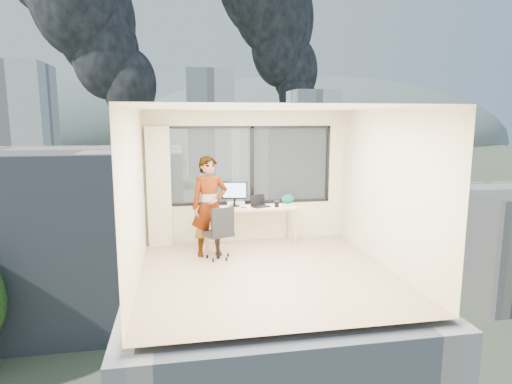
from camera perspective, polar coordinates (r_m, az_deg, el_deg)
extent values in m
cube|color=tan|center=(7.07, 1.47, -10.57)|extent=(4.00, 4.00, 0.01)
cube|color=white|center=(6.64, 1.57, 10.99)|extent=(4.00, 4.00, 0.01)
cube|color=beige|center=(4.83, 6.37, -4.07)|extent=(4.00, 0.01, 2.60)
cube|color=beige|center=(6.63, -15.67, -0.65)|extent=(0.01, 4.00, 2.60)
cube|color=beige|center=(7.40, 16.85, 0.34)|extent=(0.01, 4.00, 2.60)
cube|color=beige|center=(8.48, -12.59, 0.63)|extent=(0.45, 0.14, 2.30)
cube|color=tan|center=(8.52, -0.79, -4.42)|extent=(1.80, 0.60, 0.75)
imported|color=#2D2D33|center=(7.78, -6.10, -1.88)|extent=(0.70, 0.50, 1.79)
cube|color=white|center=(8.65, -2.75, -1.41)|extent=(0.35, 0.30, 0.08)
cube|color=black|center=(8.34, -1.61, -2.04)|extent=(0.11, 0.08, 0.01)
cylinder|color=black|center=(8.43, 2.74, -1.58)|extent=(0.09, 0.09, 0.11)
ellipsoid|color=#0C454B|center=(8.77, 4.16, -0.88)|extent=(0.25, 0.13, 0.20)
cube|color=#515B3D|center=(127.57, -9.59, 2.04)|extent=(400.00, 400.00, 0.04)
cube|color=beige|center=(38.46, -21.49, -5.31)|extent=(16.00, 12.00, 14.00)
cube|color=white|center=(47.22, 6.33, -0.77)|extent=(14.00, 13.00, 16.00)
cube|color=silver|center=(106.96, -28.85, 7.10)|extent=(14.00, 14.00, 28.00)
cube|color=silver|center=(126.85, -6.12, 8.87)|extent=(13.00, 13.00, 30.00)
cube|color=silver|center=(153.70, 7.35, 8.22)|extent=(15.00, 15.00, 26.00)
ellipsoid|color=slate|center=(347.77, -30.37, 5.56)|extent=(288.00, 216.00, 90.00)
ellipsoid|color=slate|center=(342.26, 7.01, 6.75)|extent=(300.00, 220.00, 96.00)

